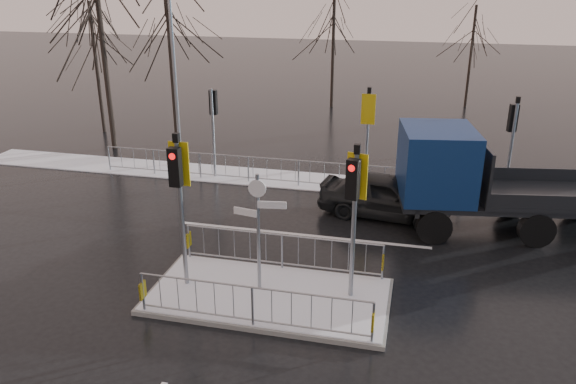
% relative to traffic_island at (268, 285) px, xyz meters
% --- Properties ---
extents(ground, '(120.00, 120.00, 0.00)m').
position_rel_traffic_island_xyz_m(ground, '(0.01, -0.01, -0.39)').
color(ground, black).
rests_on(ground, ground).
extents(snow_verge, '(30.00, 2.00, 0.04)m').
position_rel_traffic_island_xyz_m(snow_verge, '(0.01, 8.59, -0.37)').
color(snow_verge, white).
rests_on(snow_verge, ground).
extents(lane_markings, '(8.00, 11.38, 0.01)m').
position_rel_traffic_island_xyz_m(lane_markings, '(0.01, -0.34, -0.39)').
color(lane_markings, silver).
rests_on(lane_markings, ground).
extents(traffic_island, '(6.00, 3.04, 4.15)m').
position_rel_traffic_island_xyz_m(traffic_island, '(0.00, 0.00, 0.00)').
color(traffic_island, slate).
rests_on(traffic_island, ground).
extents(far_kerb_fixtures, '(18.00, 0.65, 3.83)m').
position_rel_traffic_island_xyz_m(far_kerb_fixtures, '(0.31, 8.08, 0.63)').
color(far_kerb_fixtures, gray).
rests_on(far_kerb_fixtures, ground).
extents(car_far_lane, '(4.54, 2.31, 1.48)m').
position_rel_traffic_island_xyz_m(car_far_lane, '(2.42, 5.88, 0.35)').
color(car_far_lane, black).
rests_on(car_far_lane, ground).
extents(flatbed_truck, '(7.38, 3.65, 3.27)m').
position_rel_traffic_island_xyz_m(flatbed_truck, '(4.94, 5.46, 1.35)').
color(flatbed_truck, black).
rests_on(flatbed_truck, ground).
extents(tree_near_a, '(4.75, 4.75, 8.97)m').
position_rel_traffic_island_xyz_m(tree_near_a, '(-10.49, 10.99, 5.72)').
color(tree_near_a, black).
rests_on(tree_near_a, ground).
extents(tree_near_b, '(4.00, 4.00, 7.55)m').
position_rel_traffic_island_xyz_m(tree_near_b, '(-7.99, 12.49, 4.76)').
color(tree_near_b, black).
rests_on(tree_near_b, ground).
extents(tree_near_c, '(3.50, 3.50, 6.61)m').
position_rel_traffic_island_xyz_m(tree_near_c, '(-12.49, 13.49, 4.11)').
color(tree_near_c, black).
rests_on(tree_near_c, ground).
extents(tree_far_a, '(3.75, 3.75, 7.08)m').
position_rel_traffic_island_xyz_m(tree_far_a, '(-1.99, 21.99, 4.43)').
color(tree_far_a, black).
rests_on(tree_far_a, ground).
extents(tree_far_b, '(3.25, 3.25, 6.14)m').
position_rel_traffic_island_xyz_m(tree_far_b, '(6.01, 23.99, 3.79)').
color(tree_far_b, black).
rests_on(tree_far_b, ground).
extents(street_lamp_left, '(1.25, 0.18, 8.20)m').
position_rel_traffic_island_xyz_m(street_lamp_left, '(-6.42, 9.49, 4.10)').
color(street_lamp_left, gray).
rests_on(street_lamp_left, ground).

